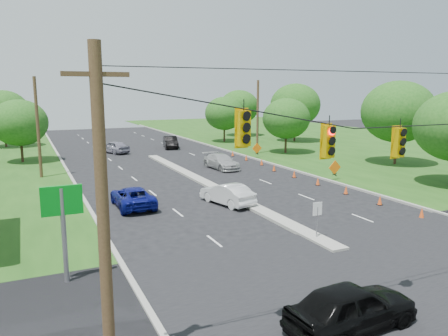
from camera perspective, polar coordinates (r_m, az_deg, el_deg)
name	(u,v)px	position (r m, az deg, el deg)	size (l,w,h in m)	color
ground	(406,285)	(19.80, 22.66, -13.94)	(160.00, 160.00, 0.00)	black
cross_street	(406,285)	(19.80, 22.66, -13.94)	(160.00, 14.00, 0.02)	black
curb_left	(70,176)	(42.86, -19.52, -0.94)	(0.25, 110.00, 0.16)	gray
curb_right	(260,161)	(48.89, 4.73, 0.92)	(0.25, 110.00, 0.16)	gray
median	(208,185)	(36.56, -2.16, -2.20)	(1.00, 34.00, 0.18)	gray
median_sign	(317,213)	(23.48, 12.10, -5.79)	(0.55, 0.06, 2.05)	gray
signal_span	(437,169)	(17.74, 26.01, -0.14)	(25.60, 0.32, 9.00)	#422D1C
utility_pole_far_left	(38,128)	(42.14, -23.13, 4.83)	(0.28, 0.28, 9.00)	#422D1C
utility_pole_far_right	(258,117)	(53.89, 4.41, 6.60)	(0.28, 0.28, 9.00)	#422D1C
cone_1	(422,213)	(29.67, 24.42, -5.36)	(0.32, 0.32, 0.70)	#DD4D19
cone_2	(380,200)	(31.97, 19.70, -3.97)	(0.32, 0.32, 0.70)	#DD4D19
cone_3	(346,190)	(34.47, 15.64, -2.74)	(0.32, 0.32, 0.70)	#DD4D19
cone_4	(318,181)	(37.13, 12.16, -1.68)	(0.32, 0.32, 0.70)	#DD4D19
cone_5	(294,174)	(39.92, 9.16, -0.76)	(0.32, 0.32, 0.70)	#DD4D19
cone_6	(274,168)	(42.82, 6.56, 0.04)	(0.32, 0.32, 0.70)	#DD4D19
cone_7	(262,162)	(46.09, 4.95, 0.79)	(0.32, 0.32, 0.70)	#DD4D19
cone_8	(246,157)	(49.12, 2.93, 1.40)	(0.32, 0.32, 0.70)	#DD4D19
cone_9	(233,153)	(52.21, 1.15, 1.93)	(0.32, 0.32, 0.70)	#DD4D19
work_sign_1	(335,168)	(39.29, 14.27, -0.02)	(1.27, 0.58, 1.37)	black
work_sign_2	(257,149)	(50.79, 4.33, 2.52)	(1.27, 0.58, 1.37)	black
tree_5	(20,123)	(52.11, -25.14, 5.37)	(5.88, 5.88, 6.86)	black
tree_6	(3,111)	(67.09, -26.88, 6.63)	(6.72, 6.72, 7.84)	black
tree_8	(398,112)	(49.33, 21.80, 6.83)	(7.56, 7.56, 8.82)	black
tree_9	(286,119)	(54.85, 8.14, 6.42)	(5.88, 5.88, 6.86)	black
tree_10	(295,105)	(67.52, 9.30, 8.13)	(7.56, 7.56, 8.82)	black
tree_11	(239,107)	(75.03, 1.98, 7.97)	(6.72, 6.72, 7.84)	black
tree_12	(224,113)	(66.16, 0.04, 7.14)	(5.88, 5.88, 6.86)	black
black_sedan	(352,307)	(15.60, 16.33, -17.01)	(1.91, 4.75, 1.62)	black
white_sedan	(227,194)	(30.22, 0.42, -3.40)	(1.56, 4.48, 1.48)	silver
blue_pickup	(133,197)	(30.16, -11.84, -3.72)	(2.33, 5.06, 1.41)	navy
silver_car_far	(221,161)	(43.81, -0.36, 0.86)	(2.07, 5.10, 1.48)	#A4A4A4
silver_car_oncoming	(115,147)	(56.33, -14.10, 2.68)	(1.85, 4.60, 1.57)	gray
dark_car_receding	(171,142)	(59.98, -7.00, 3.37)	(1.70, 4.89, 1.61)	black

